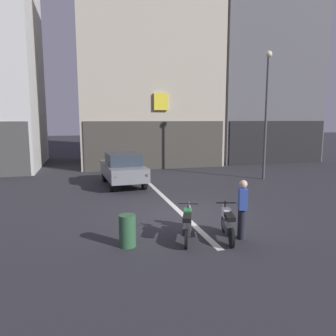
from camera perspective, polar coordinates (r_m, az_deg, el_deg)
name	(u,v)px	position (r m, az deg, el deg)	size (l,w,h in m)	color
ground_plane	(185,216)	(11.21, 2.98, -8.57)	(120.00, 120.00, 0.00)	#2B2B30
lane_centre_line	(149,183)	(16.84, -3.33, -2.73)	(0.20, 18.00, 0.01)	silver
building_mid_block	(145,74)	(25.42, -4.10, 16.32)	(9.84, 7.86, 13.50)	#B2A893
building_far_right	(257,32)	(29.36, 15.55, 22.23)	(8.22, 7.18, 20.80)	#56565B
car_grey_crossing_near	(123,168)	(16.33, -7.99, -0.01)	(2.00, 4.20, 1.64)	black
street_lamp	(267,103)	(18.54, 17.07, 10.97)	(0.36, 0.36, 6.91)	#47474C
motorcycle_green_row_leftmost	(187,224)	(8.98, 3.47, -9.90)	(0.72, 1.58, 0.98)	black
motorcycle_white_row_left_mid	(228,223)	(9.19, 10.53, -9.61)	(0.61, 1.63, 0.98)	black
person_by_motorcycles	(242,209)	(9.18, 13.06, -7.11)	(0.32, 0.41, 1.67)	#23232D
trash_bin	(127,231)	(8.63, -7.21, -10.97)	(0.44, 0.44, 0.85)	#2D5938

